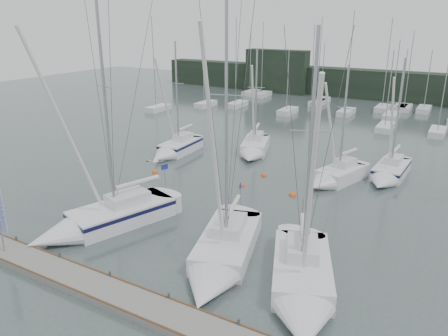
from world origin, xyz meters
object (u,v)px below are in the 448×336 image
Objects in this scene: sailboat_mid_c at (333,178)px; buoy_a at (242,186)px; sailboat_near_center at (219,261)px; sailboat_mid_b at (253,150)px; sailboat_near_right at (303,290)px; buoy_d at (264,176)px; sailboat_mid_a at (174,149)px; buoy_b at (293,195)px; sailboat_mid_d at (388,174)px; buoy_c at (155,173)px; sailboat_near_left at (96,222)px.

sailboat_mid_c reaches higher than buoy_a.
sailboat_near_center is 1.44× the size of sailboat_mid_b.
buoy_d is (-9.65, 16.00, -0.58)m from sailboat_near_right.
buoy_a is (10.42, -4.33, -0.61)m from sailboat_mid_a.
buoy_b is at bearing -18.38° from sailboat_mid_a.
sailboat_mid_d is at bearing -21.32° from sailboat_mid_b.
sailboat_mid_d reaches higher than buoy_c.
sailboat_near_left is 20.26m from sailboat_mid_c.
sailboat_near_right is 22.18m from buoy_c.
sailboat_mid_c is at bearing 19.69° from buoy_c.
buoy_d is (3.69, -5.30, -0.58)m from sailboat_mid_b.
sailboat_near_right is 1.26× the size of sailboat_mid_b.
sailboat_near_left is 27.76× the size of buoy_c.
sailboat_near_center is at bearing -102.96° from sailboat_mid_d.
sailboat_near_right is 25.13m from sailboat_mid_b.
buoy_b is (9.33, 12.53, -0.66)m from sailboat_near_left.
sailboat_mid_d is (3.97, 3.39, -0.02)m from sailboat_mid_c.
sailboat_near_left is at bearing 163.59° from sailboat_near_center.
buoy_b is 13.34m from buoy_c.
sailboat_mid_a reaches higher than buoy_c.
sailboat_mid_a is at bearing -162.26° from sailboat_mid_c.
sailboat_mid_c is at bearing 64.10° from buoy_b.
sailboat_mid_a is (-5.70, 16.72, -0.05)m from sailboat_near_left.
buoy_b is at bearing 1.65° from buoy_a.
sailboat_mid_c is at bearing -41.14° from sailboat_mid_b.
buoy_c is at bearing -154.69° from buoy_d.
sailboat_mid_b is 1.06× the size of sailboat_mid_c.
sailboat_near_center is 28.36× the size of buoy_c.
sailboat_near_right is (14.93, -0.37, -0.08)m from sailboat_near_left.
sailboat_near_right is 24.75× the size of buoy_c.
buoy_a is at bearing -178.35° from buoy_b.
sailboat_mid_d is 11.07m from buoy_d.
sailboat_near_right is 1.33× the size of sailboat_mid_c.
buoy_c is 10.20m from buoy_d.
buoy_a is 0.97× the size of buoy_d.
buoy_d is at bearing 99.66° from sailboat_near_right.
sailboat_near_right is 14.07m from buoy_b.
buoy_a is at bearing -129.19° from sailboat_mid_c.
sailboat_mid_c is 5.23m from sailboat_mid_d.
sailboat_mid_a reaches higher than sailboat_mid_b.
buoy_c is at bearing -74.89° from sailboat_mid_a.
sailboat_near_right is 1.28× the size of sailboat_mid_d.
sailboat_near_left reaches higher than buoy_b.
sailboat_near_right reaches higher than sailboat_mid_a.
sailboat_near_right reaches higher than sailboat_mid_d.
sailboat_mid_a is 11.30m from buoy_a.
sailboat_near_center is 1.15× the size of sailboat_near_right.
sailboat_mid_d reaches higher than buoy_d.
sailboat_mid_b is 11.14m from buoy_c.
sailboat_near_right is at bearing -66.56° from buoy_b.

